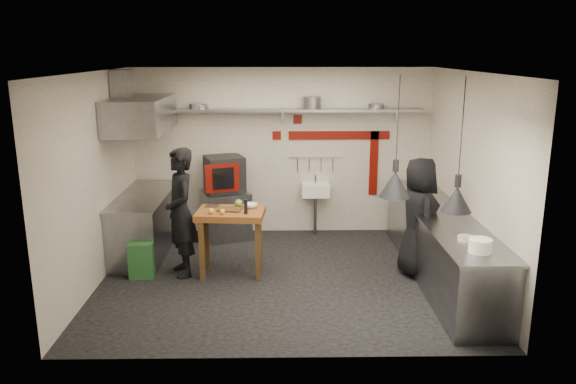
{
  "coord_description": "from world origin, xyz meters",
  "views": [
    {
      "loc": [
        -0.06,
        -7.27,
        3.07
      ],
      "look_at": [
        0.06,
        0.3,
        1.15
      ],
      "focal_mm": 35.0,
      "sensor_mm": 36.0,
      "label": 1
    }
  ],
  "objects_px": {
    "combi_oven": "(224,174)",
    "chef_right": "(418,217)",
    "oven_stand": "(226,215)",
    "prep_table": "(231,242)",
    "chef_left": "(181,213)",
    "green_bin": "(142,259)"
  },
  "relations": [
    {
      "from": "oven_stand",
      "to": "prep_table",
      "type": "xyz_separation_m",
      "value": [
        0.22,
        -1.56,
        0.06
      ]
    },
    {
      "from": "combi_oven",
      "to": "prep_table",
      "type": "distance_m",
      "value": 1.75
    },
    {
      "from": "chef_left",
      "to": "chef_right",
      "type": "xyz_separation_m",
      "value": [
        3.28,
        -0.04,
        -0.07
      ]
    },
    {
      "from": "combi_oven",
      "to": "chef_right",
      "type": "distance_m",
      "value": 3.3
    },
    {
      "from": "combi_oven",
      "to": "chef_right",
      "type": "bearing_deg",
      "value": -50.5
    },
    {
      "from": "prep_table",
      "to": "chef_right",
      "type": "height_order",
      "value": "chef_right"
    },
    {
      "from": "chef_left",
      "to": "chef_right",
      "type": "height_order",
      "value": "chef_left"
    },
    {
      "from": "chef_left",
      "to": "chef_right",
      "type": "relative_size",
      "value": 1.08
    },
    {
      "from": "combi_oven",
      "to": "chef_left",
      "type": "bearing_deg",
      "value": -125.38
    },
    {
      "from": "green_bin",
      "to": "prep_table",
      "type": "xyz_separation_m",
      "value": [
        1.24,
        0.08,
        0.21
      ]
    },
    {
      "from": "oven_stand",
      "to": "green_bin",
      "type": "xyz_separation_m",
      "value": [
        -1.02,
        -1.64,
        -0.15
      ]
    },
    {
      "from": "green_bin",
      "to": "chef_left",
      "type": "bearing_deg",
      "value": 6.18
    },
    {
      "from": "oven_stand",
      "to": "chef_left",
      "type": "height_order",
      "value": "chef_left"
    },
    {
      "from": "combi_oven",
      "to": "chef_left",
      "type": "height_order",
      "value": "chef_left"
    },
    {
      "from": "chef_left",
      "to": "green_bin",
      "type": "bearing_deg",
      "value": -106.32
    },
    {
      "from": "combi_oven",
      "to": "chef_right",
      "type": "relative_size",
      "value": 0.36
    },
    {
      "from": "oven_stand",
      "to": "prep_table",
      "type": "distance_m",
      "value": 1.57
    },
    {
      "from": "oven_stand",
      "to": "chef_left",
      "type": "xyz_separation_m",
      "value": [
        -0.46,
        -1.58,
        0.5
      ]
    },
    {
      "from": "combi_oven",
      "to": "chef_right",
      "type": "height_order",
      "value": "chef_right"
    },
    {
      "from": "green_bin",
      "to": "chef_left",
      "type": "distance_m",
      "value": 0.86
    },
    {
      "from": "prep_table",
      "to": "chef_right",
      "type": "relative_size",
      "value": 0.55
    },
    {
      "from": "green_bin",
      "to": "combi_oven",
      "type": "bearing_deg",
      "value": 59.15
    }
  ]
}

